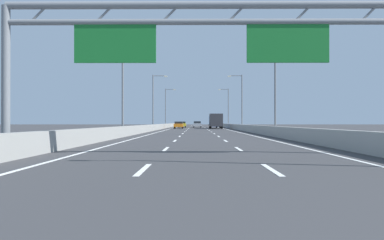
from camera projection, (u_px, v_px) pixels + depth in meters
The scene contains 51 objects.
ground_plane at pixel (197, 128), 99.24m from camera, with size 260.00×260.00×0.00m, color #38383A.
lane_dash_left_1 at pixel (143, 170), 11.76m from camera, with size 0.16×3.00×0.01m, color white.
lane_dash_left_2 at pixel (166, 149), 20.76m from camera, with size 0.16×3.00×0.01m, color white.
lane_dash_left_3 at pixel (175, 141), 29.76m from camera, with size 0.16×3.00×0.01m, color white.
lane_dash_left_4 at pixel (180, 136), 38.76m from camera, with size 0.16×3.00×0.01m, color white.
lane_dash_left_5 at pixel (183, 134), 47.76m from camera, with size 0.16×3.00×0.01m, color white.
lane_dash_left_6 at pixel (185, 132), 56.76m from camera, with size 0.16×3.00×0.01m, color white.
lane_dash_left_7 at pixel (186, 130), 65.76m from camera, with size 0.16×3.00×0.01m, color white.
lane_dash_left_8 at pixel (187, 129), 74.76m from camera, with size 0.16×3.00×0.01m, color white.
lane_dash_left_9 at pixel (188, 129), 83.76m from camera, with size 0.16×3.00×0.01m, color white.
lane_dash_left_10 at pixel (189, 128), 92.76m from camera, with size 0.16×3.00×0.01m, color white.
lane_dash_left_11 at pixel (190, 127), 101.76m from camera, with size 0.16×3.00×0.01m, color white.
lane_dash_left_12 at pixel (190, 127), 110.76m from camera, with size 0.16×3.00×0.01m, color white.
lane_dash_left_13 at pixel (190, 127), 119.76m from camera, with size 0.16×3.00×0.01m, color white.
lane_dash_left_14 at pixel (191, 126), 128.76m from camera, with size 0.16×3.00×0.01m, color white.
lane_dash_left_15 at pixel (191, 126), 137.76m from camera, with size 0.16×3.00×0.01m, color white.
lane_dash_left_16 at pixel (191, 126), 146.75m from camera, with size 0.16×3.00×0.01m, color white.
lane_dash_left_17 at pixel (192, 126), 155.75m from camera, with size 0.16×3.00×0.01m, color white.
lane_dash_right_1 at pixel (272, 170), 11.73m from camera, with size 0.16×3.00×0.01m, color white.
lane_dash_right_2 at pixel (239, 149), 20.73m from camera, with size 0.16×3.00×0.01m, color white.
lane_dash_right_3 at pixel (226, 141), 29.73m from camera, with size 0.16×3.00×0.01m, color white.
lane_dash_right_4 at pixel (219, 136), 38.73m from camera, with size 0.16×3.00×0.01m, color white.
lane_dash_right_5 at pixel (214, 134), 47.73m from camera, with size 0.16×3.00×0.01m, color white.
lane_dash_right_6 at pixel (211, 132), 56.73m from camera, with size 0.16×3.00×0.01m, color white.
lane_dash_right_7 at pixel (209, 130), 65.73m from camera, with size 0.16×3.00×0.01m, color white.
lane_dash_right_8 at pixel (208, 129), 74.73m from camera, with size 0.16×3.00×0.01m, color white.
lane_dash_right_9 at pixel (206, 129), 83.73m from camera, with size 0.16×3.00×0.01m, color white.
lane_dash_right_10 at pixel (205, 128), 92.73m from camera, with size 0.16×3.00×0.01m, color white.
lane_dash_right_11 at pixel (204, 127), 101.73m from camera, with size 0.16×3.00×0.01m, color white.
lane_dash_right_12 at pixel (204, 127), 110.73m from camera, with size 0.16×3.00×0.01m, color white.
lane_dash_right_13 at pixel (203, 127), 119.73m from camera, with size 0.16×3.00×0.01m, color white.
lane_dash_right_14 at pixel (203, 126), 128.72m from camera, with size 0.16×3.00×0.01m, color white.
lane_dash_right_15 at pixel (202, 126), 137.72m from camera, with size 0.16×3.00×0.01m, color white.
lane_dash_right_16 at pixel (202, 126), 146.72m from camera, with size 0.16×3.00×0.01m, color white.
lane_dash_right_17 at pixel (201, 126), 155.72m from camera, with size 0.16×3.00×0.01m, color white.
edge_line_left at pixel (172, 128), 87.29m from camera, with size 0.16×176.00×0.01m, color white.
edge_line_right at pixel (222, 128), 87.20m from camera, with size 0.16×176.00×0.01m, color white.
barrier_left at pixel (170, 125), 109.30m from camera, with size 0.45×220.00×0.95m.
barrier_right at pixel (223, 125), 109.18m from camera, with size 0.45×220.00×0.95m.
sign_gantry at pixel (203, 38), 17.40m from camera, with size 16.85×0.36×6.36m.
streetlamp_left_mid at pixel (125, 82), 42.36m from camera, with size 2.58×0.28×9.50m.
streetlamp_right_mid at pixel (273, 82), 42.23m from camera, with size 2.58×0.28×9.50m.
streetlamp_left_far at pixel (154, 99), 72.58m from camera, with size 2.58×0.28×9.50m.
streetlamp_right_far at pixel (241, 98), 72.45m from camera, with size 2.58×0.28×9.50m.
streetlamp_left_distant at pixel (166, 105), 102.80m from camera, with size 2.58×0.28×9.50m.
streetlamp_right_distant at pixel (227, 105), 102.67m from camera, with size 2.58×0.28×9.50m.
yellow_car at pixel (182, 124), 102.12m from camera, with size 1.78×4.19×1.45m.
orange_car at pixel (179, 125), 85.95m from camera, with size 1.83×4.41×1.43m.
blue_car at pixel (213, 124), 95.20m from camera, with size 1.73×4.55×1.53m.
silver_car at pixel (197, 124), 100.11m from camera, with size 1.87×4.60×1.51m.
box_truck at pixel (216, 121), 84.36m from camera, with size 2.45×8.27×2.96m.
Camera 1 is at (-0.33, 0.74, 1.34)m, focal length 39.27 mm.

